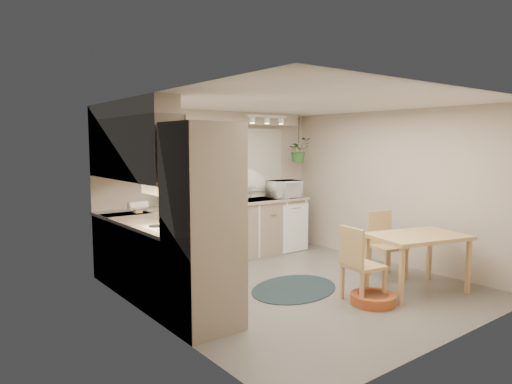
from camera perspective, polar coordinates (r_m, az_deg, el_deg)
floor at (r=6.17m, az=5.38°, el=-11.78°), size 4.20×4.20×0.00m
ceiling at (r=5.89m, az=5.62°, el=11.03°), size 4.20×4.20×0.00m
wall_back at (r=7.58m, az=-5.38°, el=0.84°), size 4.00×0.04×2.40m
wall_front at (r=4.62m, az=23.57°, el=-3.02°), size 4.00×0.04×2.40m
wall_left at (r=4.79m, az=-12.32°, el=-2.34°), size 0.04×4.20×2.40m
wall_right at (r=7.41m, az=16.89°, el=0.49°), size 0.04×4.20×2.40m
base_cab_left at (r=5.84m, az=-13.16°, el=-8.35°), size 0.60×1.85×0.90m
base_cab_back at (r=7.33m, az=-5.40°, el=-5.27°), size 3.60×0.60×0.90m
counter_left at (r=5.75m, az=-13.18°, el=-3.79°), size 0.64×1.89×0.04m
counter_back at (r=7.24m, az=-5.40°, el=-1.63°), size 3.64×0.64×0.04m
oven_stack at (r=4.64m, az=-6.65°, el=-4.40°), size 0.65×0.65×2.10m
wall_oven_face at (r=4.80m, az=-3.36°, el=-3.99°), size 0.02×0.56×0.58m
upper_cab_left at (r=5.72m, az=-15.15°, el=5.23°), size 0.35×2.00×0.75m
upper_cab_back at (r=6.91m, az=-11.73°, el=5.43°), size 2.00×0.35×0.75m
soffit_left at (r=5.73m, az=-15.52°, el=9.97°), size 0.30×2.00×0.20m
soffit_back at (r=7.32m, az=-6.18°, el=9.27°), size 3.60×0.30×0.20m
cooktop at (r=5.23m, az=-10.48°, el=-4.42°), size 0.52×0.58×0.02m
range_hood at (r=5.16m, az=-10.78°, el=0.53°), size 0.40×0.60×0.14m
window_blinds at (r=7.92m, az=-0.99°, el=4.00°), size 1.40×0.02×1.00m
window_frame at (r=7.93m, az=-1.04°, el=4.00°), size 1.50×0.02×1.10m
sink at (r=7.76m, az=0.20°, el=-1.23°), size 0.70×0.48×0.10m
dishwasher_front at (r=7.98m, az=4.99°, el=-4.50°), size 0.58×0.02×0.83m
track_light_bar at (r=7.51m, az=1.39°, el=9.45°), size 0.80×0.04×0.04m
wall_clock at (r=7.60m, az=-4.37°, el=8.26°), size 0.30×0.03×0.30m
dining_table at (r=6.24m, az=19.45°, el=-8.36°), size 1.33×1.05×0.74m
chair_left at (r=5.67m, az=13.31°, el=-8.72°), size 0.49×0.49×0.91m
chair_back at (r=6.75m, az=16.18°, el=-6.37°), size 0.52×0.52×0.92m
braided_rug at (r=6.10m, az=4.80°, el=-11.93°), size 1.58×1.36×0.01m
pet_bed at (r=5.69m, az=14.41°, el=-12.84°), size 0.67×0.67×0.12m
microwave at (r=7.98m, az=3.54°, el=0.60°), size 0.58×0.36×0.37m
soap_bottle at (r=7.78m, az=-1.36°, el=-0.63°), size 0.08×0.17×0.08m
hanging_plant at (r=8.17m, az=5.35°, el=4.89°), size 0.45×0.49×0.34m
coffee_maker at (r=6.90m, az=-10.11°, el=-0.58°), size 0.20×0.24×0.32m
toaster at (r=6.98m, az=-9.40°, el=-1.14°), size 0.28×0.18×0.16m
knife_block at (r=7.15m, az=-7.36°, el=-0.72°), size 0.11×0.11×0.22m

